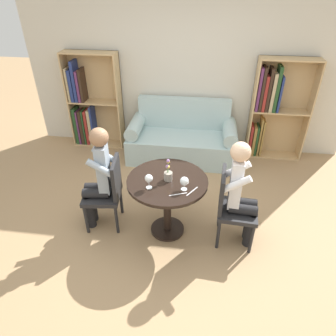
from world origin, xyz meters
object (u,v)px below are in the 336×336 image
at_px(person_right, 242,193).
at_px(bookshelf_left, 89,105).
at_px(wine_glass_right, 184,181).
at_px(flower_vase, 168,174).
at_px(chair_right, 231,205).
at_px(chair_left, 108,190).
at_px(bookshelf_right, 272,109).
at_px(couch, 182,140).
at_px(person_left, 98,177).
at_px(wine_glass_left, 149,179).

bearing_deg(person_right, bookshelf_left, 53.04).
xyz_separation_m(wine_glass_right, flower_vase, (-0.18, 0.15, -0.02)).
bearing_deg(chair_right, chair_left, 90.57).
bearing_deg(bookshelf_right, chair_left, -136.43).
relative_size(bookshelf_right, flower_vase, 6.39).
distance_m(couch, chair_left, 1.87).
bearing_deg(bookshelf_left, bookshelf_right, 0.02).
bearing_deg(flower_vase, person_right, -2.85).
bearing_deg(chair_right, person_left, 91.42).
xyz_separation_m(couch, bookshelf_right, (1.38, 0.27, 0.51)).
distance_m(bookshelf_right, chair_left, 2.90).
xyz_separation_m(wine_glass_left, wine_glass_right, (0.36, 0.02, -0.01)).
bearing_deg(chair_right, person_right, -92.30).
relative_size(chair_left, person_left, 0.70).
bearing_deg(flower_vase, wine_glass_left, -136.53).
height_order(bookshelf_left, wine_glass_left, bookshelf_left).
relative_size(bookshelf_right, person_left, 1.24).
xyz_separation_m(chair_left, person_left, (-0.09, -0.02, 0.19)).
xyz_separation_m(person_left, flower_vase, (0.80, -0.02, 0.13)).
bearing_deg(chair_left, person_right, 79.92).
height_order(person_left, wine_glass_right, person_left).
relative_size(chair_left, chair_right, 1.00).
relative_size(chair_right, wine_glass_right, 6.03).
distance_m(bookshelf_right, person_right, 2.15).
xyz_separation_m(wine_glass_left, flower_vase, (0.18, 0.17, -0.04)).
xyz_separation_m(chair_right, person_right, (0.09, -0.01, 0.18)).
distance_m(chair_left, wine_glass_right, 0.98).
xyz_separation_m(bookshelf_right, wine_glass_right, (-1.19, -2.17, 0.02)).
bearing_deg(wine_glass_left, person_left, 163.16).
distance_m(person_left, wine_glass_left, 0.67).
xyz_separation_m(chair_right, wine_glass_right, (-0.51, -0.12, 0.35)).
bearing_deg(bookshelf_right, person_left, -137.31).
bearing_deg(couch, chair_right, -68.44).
relative_size(person_right, wine_glass_left, 7.87).
distance_m(chair_left, flower_vase, 0.79).
bearing_deg(bookshelf_right, person_right, -105.86).
xyz_separation_m(person_left, wine_glass_left, (0.62, -0.19, 0.17)).
height_order(chair_left, wine_glass_left, wine_glass_left).
distance_m(chair_left, person_left, 0.21).
bearing_deg(couch, bookshelf_right, 10.95).
distance_m(person_left, wine_glass_right, 1.01).
bearing_deg(person_right, flower_vase, 90.53).
distance_m(bookshelf_right, flower_vase, 2.45).
distance_m(bookshelf_right, chair_right, 2.19).
relative_size(chair_right, person_left, 0.70).
relative_size(bookshelf_right, wine_glass_left, 9.93).
bearing_deg(flower_vase, bookshelf_left, 129.07).
height_order(person_left, person_right, person_left).
distance_m(couch, wine_glass_left, 2.01).
bearing_deg(wine_glass_right, chair_right, 12.76).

